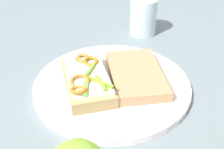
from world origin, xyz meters
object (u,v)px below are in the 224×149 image
Objects in this scene: plate at (112,85)px; bread_slice_side at (136,75)px; drinking_glass at (143,17)px; sandwich at (87,79)px.

bread_slice_side is at bearing -144.13° from plate.
bread_slice_side is at bearing 103.07° from drinking_glass.
plate is at bearing 92.95° from drinking_glass.
drinking_glass reaches higher than bread_slice_side.
sandwich is 1.07× the size of bread_slice_side.
bread_slice_side is (-0.04, -0.03, 0.02)m from plate.
drinking_glass is (0.06, -0.24, 0.02)m from bread_slice_side.
plate is 0.06m from sandwich.
drinking_glass is (0.01, -0.27, 0.04)m from plate.
plate is at bearing 96.39° from bread_slice_side.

